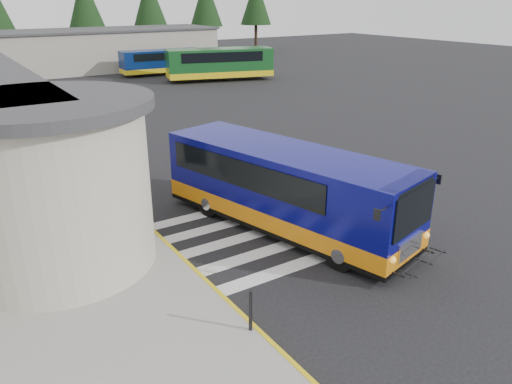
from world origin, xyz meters
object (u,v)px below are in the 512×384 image
transit_bus (286,191)px  pedestrian_b (45,243)px  pedestrian_a (88,264)px  bollard (250,310)px  far_bus_b (220,63)px  far_bus_a (162,61)px

transit_bus → pedestrian_b: bearing=158.4°
transit_bus → pedestrian_a: bearing=170.4°
transit_bus → pedestrian_b: transit_bus is taller
bollard → pedestrian_a: bearing=124.8°
far_bus_b → far_bus_a: bearing=40.7°
pedestrian_a → bollard: bearing=-143.9°
pedestrian_b → bollard: bearing=5.4°
pedestrian_a → bollard: 4.60m
pedestrian_a → far_bus_a: far_bus_a is taller
pedestrian_a → pedestrian_b: size_ratio=0.82×
transit_bus → pedestrian_a: size_ratio=6.60×
bollard → far_bus_b: bearing=61.8°
bollard → far_bus_a: bearing=69.5°
pedestrian_a → far_bus_b: 36.31m
transit_bus → far_bus_b: bearing=50.7°
transit_bus → far_bus_b: far_bus_b is taller
bollard → transit_bus: bearing=45.8°
bollard → far_bus_a: far_bus_a is taller
pedestrian_b → far_bus_b: size_ratio=0.18×
pedestrian_a → bollard: (2.62, -3.77, -0.23)m
pedestrian_b → far_bus_b: bearing=116.0°
pedestrian_b → far_bus_a: size_ratio=0.23×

